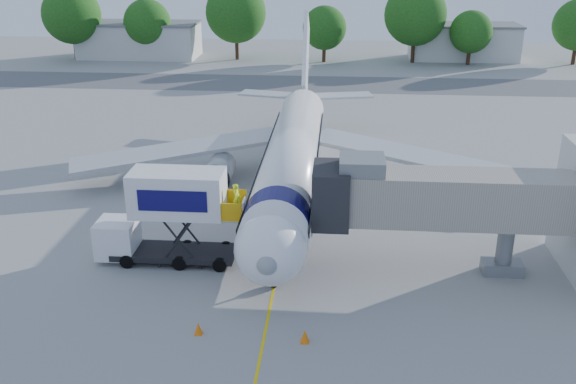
{
  "coord_description": "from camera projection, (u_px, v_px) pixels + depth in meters",
  "views": [
    {
      "loc": [
        3.13,
        -39.42,
        17.41
      ],
      "look_at": [
        0.29,
        -3.75,
        3.2
      ],
      "focal_mm": 40.0,
      "sensor_mm": 36.0,
      "label": 1
    }
  ],
  "objects": [
    {
      "name": "tree_b",
      "position": [
        147.0,
        23.0,
        96.78
      ],
      "size": [
        7.07,
        7.07,
        9.01
      ],
      "color": "#382314",
      "rests_on": "ground"
    },
    {
      "name": "tree_d",
      "position": [
        325.0,
        28.0,
        94.88
      ],
      "size": [
        6.46,
        6.46,
        8.24
      ],
      "color": "#382314",
      "rests_on": "ground"
    },
    {
      "name": "taxiway_strip",
      "position": [
        314.0,
        84.0,
        82.08
      ],
      "size": [
        120.0,
        10.0,
        0.01
      ],
      "primitive_type": "cube",
      "color": "#59595B",
      "rests_on": "ground"
    },
    {
      "name": "tree_c",
      "position": [
        236.0,
        12.0,
        96.01
      ],
      "size": [
        9.06,
        9.06,
        11.55
      ],
      "color": "#382314",
      "rests_on": "ground"
    },
    {
      "name": "tree_e",
      "position": [
        415.0,
        14.0,
        93.53
      ],
      "size": [
        9.06,
        9.06,
        11.56
      ],
      "color": "#382314",
      "rests_on": "ground"
    },
    {
      "name": "tree_f",
      "position": [
        471.0,
        32.0,
        92.84
      ],
      "size": [
        6.11,
        6.11,
        7.8
      ],
      "color": "#382314",
      "rests_on": "ground"
    },
    {
      "name": "outbuilding_right",
      "position": [
        463.0,
        41.0,
        98.01
      ],
      "size": [
        16.4,
        7.4,
        5.3
      ],
      "color": "silver",
      "rests_on": "ground"
    },
    {
      "name": "safety_cone_a",
      "position": [
        305.0,
        336.0,
        29.54
      ],
      "size": [
        0.42,
        0.42,
        0.67
      ],
      "color": "orange",
      "rests_on": "ground"
    },
    {
      "name": "tree_a",
      "position": [
        71.0,
        14.0,
        95.93
      ],
      "size": [
        8.71,
        8.71,
        11.11
      ],
      "color": "#382314",
      "rests_on": "ground"
    },
    {
      "name": "safety_cone_b",
      "position": [
        198.0,
        328.0,
        30.17
      ],
      "size": [
        0.39,
        0.39,
        0.62
      ],
      "color": "orange",
      "rests_on": "ground"
    },
    {
      "name": "jet_bridge",
      "position": [
        426.0,
        199.0,
        34.5
      ],
      "size": [
        13.9,
        3.2,
        6.6
      ],
      "color": "#A79D8F",
      "rests_on": "ground"
    },
    {
      "name": "catering_hiloader",
      "position": [
        168.0,
        217.0,
        36.13
      ],
      "size": [
        8.5,
        2.44,
        5.5
      ],
      "color": "black",
      "rests_on": "ground"
    },
    {
      "name": "ground",
      "position": [
        288.0,
        216.0,
        43.17
      ],
      "size": [
        160.0,
        160.0,
        0.0
      ],
      "primitive_type": "plane",
      "color": "#999997",
      "rests_on": "ground"
    },
    {
      "name": "outbuilding_left",
      "position": [
        140.0,
        40.0,
        99.84
      ],
      "size": [
        18.4,
        8.4,
        5.3
      ],
      "color": "silver",
      "rests_on": "ground"
    },
    {
      "name": "aircraft",
      "position": [
        293.0,
        155.0,
        45.9
      ],
      "size": [
        34.17,
        37.73,
        11.35
      ],
      "color": "white",
      "rests_on": "ground"
    },
    {
      "name": "guidance_line",
      "position": [
        288.0,
        215.0,
        43.17
      ],
      "size": [
        0.15,
        70.0,
        0.01
      ],
      "primitive_type": "cube",
      "color": "yellow",
      "rests_on": "ground"
    }
  ]
}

